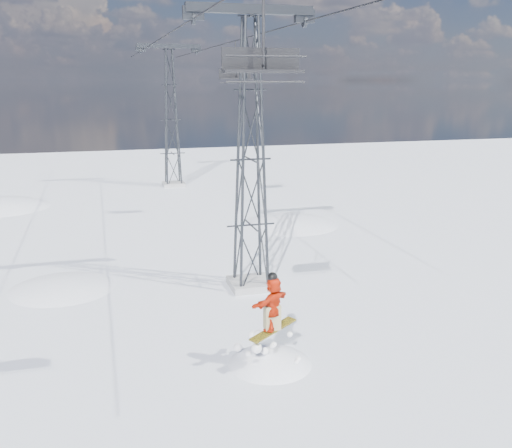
{
  "coord_description": "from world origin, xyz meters",
  "views": [
    {
      "loc": [
        -5.16,
        -14.27,
        8.61
      ],
      "look_at": [
        -0.1,
        3.95,
        3.84
      ],
      "focal_mm": 40.0,
      "sensor_mm": 36.0,
      "label": 1
    }
  ],
  "objects_px": {
    "lift_tower_near": "(251,160)",
    "snowboarder_jump": "(270,410)",
    "lift_tower_far": "(171,120)",
    "lift_chair_near": "(263,62)"
  },
  "relations": [
    {
      "from": "snowboarder_jump",
      "to": "lift_chair_near",
      "type": "xyz_separation_m",
      "value": [
        -1.0,
        -2.53,
        10.63
      ]
    },
    {
      "from": "lift_tower_near",
      "to": "lift_chair_near",
      "type": "relative_size",
      "value": 4.96
    },
    {
      "from": "lift_chair_near",
      "to": "lift_tower_near",
      "type": "bearing_deg",
      "value": 76.68
    },
    {
      "from": "lift_tower_near",
      "to": "snowboarder_jump",
      "type": "bearing_deg",
      "value": -100.07
    },
    {
      "from": "lift_tower_near",
      "to": "snowboarder_jump",
      "type": "relative_size",
      "value": 1.62
    },
    {
      "from": "lift_chair_near",
      "to": "lift_tower_far",
      "type": "bearing_deg",
      "value": 86.33
    },
    {
      "from": "snowboarder_jump",
      "to": "lift_chair_near",
      "type": "bearing_deg",
      "value": -111.55
    },
    {
      "from": "snowboarder_jump",
      "to": "lift_tower_far",
      "type": "bearing_deg",
      "value": 87.83
    },
    {
      "from": "lift_tower_far",
      "to": "lift_chair_near",
      "type": "distance_m",
      "value": 34.54
    },
    {
      "from": "lift_tower_far",
      "to": "snowboarder_jump",
      "type": "distance_m",
      "value": 32.56
    }
  ]
}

